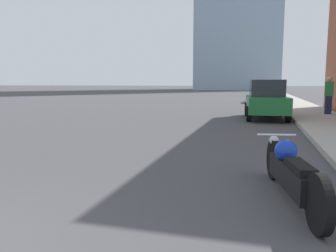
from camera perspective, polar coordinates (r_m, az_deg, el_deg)
The scene contains 8 objects.
sidewalk at distance 41.52m, azimuth 19.24°, elevation 4.93°, with size 2.38×240.00×0.15m.
motorcycle at distance 4.92m, azimuth 20.57°, elevation -7.41°, with size 0.78×2.71×0.80m.
parked_car_green at distance 15.53m, azimuth 16.73°, elevation 4.38°, with size 2.00×3.95×1.77m.
parked_car_blue at distance 28.59m, azimuth 16.36°, elevation 5.54°, with size 2.18×4.52×1.56m.
parked_car_black at distance 41.88m, azimuth 16.19°, elevation 6.10°, with size 2.13×4.45×1.63m.
parked_car_white at distance 52.92m, azimuth 16.07°, elevation 6.33°, with size 1.96×4.27×1.68m.
parked_car_yellow at distance 65.86m, azimuth 15.80°, elevation 6.53°, with size 2.04×4.06×1.71m.
pedestrian at distance 17.50m, azimuth 26.21°, elevation 4.95°, with size 0.36×0.25×1.80m.
Camera 1 is at (3.24, -1.40, 1.63)m, focal length 35.00 mm.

